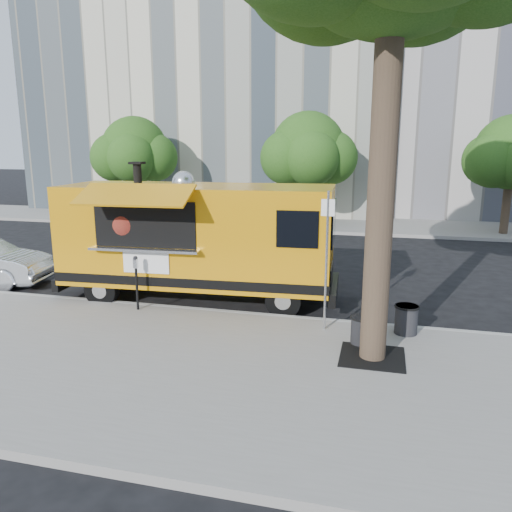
{
  "coord_description": "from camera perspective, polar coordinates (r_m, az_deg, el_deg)",
  "views": [
    {
      "loc": [
        2.63,
        -11.84,
        4.08
      ],
      "look_at": [
        -0.38,
        0.0,
        1.33
      ],
      "focal_mm": 35.0,
      "sensor_mm": 36.0,
      "label": 1
    }
  ],
  "objects": [
    {
      "name": "tree_well",
      "position": [
        9.86,
        13.13,
        -11.15
      ],
      "size": [
        1.2,
        1.2,
        0.02
      ],
      "primitive_type": "cube",
      "color": "black",
      "rests_on": "sidewalk"
    },
    {
      "name": "far_sidewalk",
      "position": [
        25.79,
        8.23,
        3.6
      ],
      "size": [
        60.0,
        5.0,
        0.15
      ],
      "primitive_type": "cube",
      "color": "gray",
      "rests_on": "ground"
    },
    {
      "name": "trash_bin_left",
      "position": [
        10.32,
        12.01,
        -8.18
      ],
      "size": [
        0.48,
        0.48,
        0.57
      ],
      "color": "black",
      "rests_on": "sidewalk"
    },
    {
      "name": "parking_meter",
      "position": [
        12.3,
        -13.52,
        -2.28
      ],
      "size": [
        0.11,
        0.11,
        1.33
      ],
      "color": "black",
      "rests_on": "sidewalk"
    },
    {
      "name": "far_tree_c",
      "position": [
        24.83,
        27.21,
        10.46
      ],
      "size": [
        3.24,
        3.24,
        5.21
      ],
      "color": "#33261C",
      "rests_on": "far_sidewalk"
    },
    {
      "name": "sidewalk",
      "position": [
        9.19,
        -3.96,
        -13.2
      ],
      "size": [
        60.0,
        6.0,
        0.15
      ],
      "primitive_type": "cube",
      "color": "gray",
      "rests_on": "ground"
    },
    {
      "name": "sign_post",
      "position": [
        10.59,
        8.07,
        0.37
      ],
      "size": [
        0.28,
        0.06,
        3.0
      ],
      "color": "silver",
      "rests_on": "sidewalk"
    },
    {
      "name": "food_truck",
      "position": [
        13.13,
        -6.81,
        2.11
      ],
      "size": [
        7.41,
        3.7,
        3.61
      ],
      "rotation": [
        0.0,
        0.0,
        0.06
      ],
      "color": "orange",
      "rests_on": "ground"
    },
    {
      "name": "trash_bin_right",
      "position": [
        11.08,
        16.8,
        -6.86
      ],
      "size": [
        0.52,
        0.52,
        0.62
      ],
      "color": "black",
      "rests_on": "sidewalk"
    },
    {
      "name": "curb",
      "position": [
        11.92,
        0.66,
        -6.97
      ],
      "size": [
        60.0,
        0.14,
        0.16
      ],
      "primitive_type": "cube",
      "color": "#999993",
      "rests_on": "ground"
    },
    {
      "name": "ground",
      "position": [
        12.8,
        1.64,
        -5.93
      ],
      "size": [
        120.0,
        120.0,
        0.0
      ],
      "primitive_type": "plane",
      "color": "black",
      "rests_on": "ground"
    },
    {
      "name": "building_left",
      "position": [
        36.35,
        -3.46,
        25.23
      ],
      "size": [
        22.0,
        14.0,
        24.0
      ],
      "primitive_type": "cube",
      "color": "beige",
      "rests_on": "ground"
    },
    {
      "name": "far_tree_b",
      "position": [
        24.81,
        5.95,
        12.03
      ],
      "size": [
        3.6,
        3.6,
        5.5
      ],
      "color": "#33261C",
      "rests_on": "far_sidewalk"
    },
    {
      "name": "far_tree_a",
      "position": [
        27.25,
        -13.67,
        11.67
      ],
      "size": [
        3.42,
        3.42,
        5.36
      ],
      "color": "#33261C",
      "rests_on": "far_sidewalk"
    }
  ]
}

